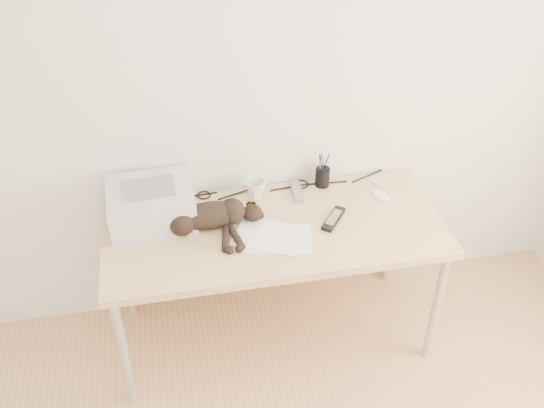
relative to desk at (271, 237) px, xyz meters
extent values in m
plane|color=silver|center=(0.00, 0.27, 0.69)|extent=(3.50, 0.00, 3.50)
cube|color=tan|center=(0.00, -0.09, 0.11)|extent=(1.60, 0.70, 0.04)
cylinder|color=#B8B8BA|center=(-0.75, -0.39, -0.26)|extent=(0.04, 0.04, 0.70)
cylinder|color=#B8B8BA|center=(0.75, -0.39, -0.26)|extent=(0.04, 0.04, 0.70)
cylinder|color=#B8B8BA|center=(-0.75, 0.21, -0.26)|extent=(0.04, 0.04, 0.70)
cylinder|color=#B8B8BA|center=(0.75, 0.21, -0.26)|extent=(0.04, 0.04, 0.70)
cube|color=tan|center=(0.00, 0.24, -0.21)|extent=(1.48, 0.02, 0.60)
cube|color=silver|center=(-0.56, 0.08, 0.22)|extent=(0.41, 0.35, 0.18)
cube|color=black|center=(-0.56, 0.08, 0.23)|extent=(0.33, 0.04, 0.11)
cube|color=slate|center=(-0.56, 0.08, 0.32)|extent=(0.24, 0.18, 0.01)
cube|color=white|center=(-0.01, -0.17, 0.14)|extent=(0.36, 0.29, 0.00)
cube|color=white|center=(-0.04, -0.15, 0.14)|extent=(0.38, 0.34, 0.00)
ellipsoid|color=black|center=(-0.30, -0.03, 0.20)|extent=(0.32, 0.15, 0.13)
sphere|color=black|center=(-0.43, -0.04, 0.19)|extent=(0.14, 0.14, 0.14)
ellipsoid|color=black|center=(-0.09, -0.02, 0.18)|extent=(0.10, 0.09, 0.08)
cone|color=black|center=(-0.10, 0.02, 0.21)|extent=(0.04, 0.05, 0.04)
cone|color=black|center=(-0.08, 0.01, 0.21)|extent=(0.04, 0.05, 0.05)
cylinder|color=black|center=(-0.24, -0.14, 0.15)|extent=(0.04, 0.18, 0.03)
cylinder|color=black|center=(-0.19, -0.14, 0.15)|extent=(0.04, 0.18, 0.03)
cylinder|color=black|center=(-0.56, 0.00, 0.15)|extent=(0.20, 0.04, 0.02)
imported|color=white|center=(-0.05, 0.17, 0.18)|extent=(0.14, 0.14, 0.10)
cylinder|color=black|center=(0.31, 0.20, 0.18)|extent=(0.07, 0.07, 0.10)
cylinder|color=#990C0C|center=(0.30, 0.20, 0.25)|extent=(0.01, 0.01, 0.14)
cylinder|color=navy|center=(0.32, 0.21, 0.25)|extent=(0.01, 0.01, 0.14)
cylinder|color=black|center=(0.31, 0.19, 0.25)|extent=(0.01, 0.01, 0.14)
cube|color=slate|center=(0.17, 0.16, 0.14)|extent=(0.06, 0.18, 0.02)
cube|color=black|center=(0.29, -0.10, 0.14)|extent=(0.16, 0.18, 0.02)
ellipsoid|color=white|center=(0.57, 0.05, 0.15)|extent=(0.11, 0.13, 0.04)
camera|label=1|loc=(-0.44, -2.27, 1.92)|focal=40.00mm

